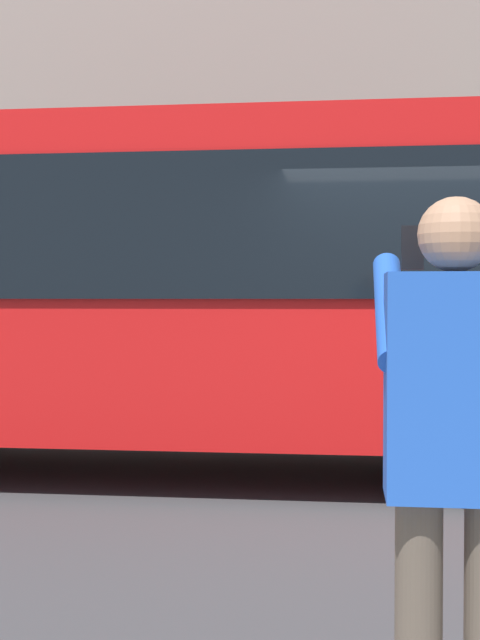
# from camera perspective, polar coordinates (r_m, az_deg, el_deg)

# --- Properties ---
(ground_plane) EXTENTS (60.00, 60.00, 0.00)m
(ground_plane) POSITION_cam_1_polar(r_m,az_deg,el_deg) (7.08, 13.42, -11.29)
(ground_plane) COLOR #38383A
(building_facade_far) EXTENTS (28.00, 1.55, 12.00)m
(building_facade_far) POSITION_cam_1_polar(r_m,az_deg,el_deg) (14.38, 10.39, 19.38)
(building_facade_far) COLOR gray
(building_facade_far) RESTS_ON ground_plane
(red_bus) EXTENTS (9.05, 2.54, 3.08)m
(red_bus) POSITION_cam_1_polar(r_m,az_deg,el_deg) (7.81, -6.34, 2.38)
(red_bus) COLOR red
(red_bus) RESTS_ON ground_plane
(pedestrian_photographer) EXTENTS (0.53, 0.52, 1.70)m
(pedestrian_photographer) POSITION_cam_1_polar(r_m,az_deg,el_deg) (2.62, 14.03, -7.68)
(pedestrian_photographer) COLOR #4C4238
(pedestrian_photographer) RESTS_ON sidewalk_curb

